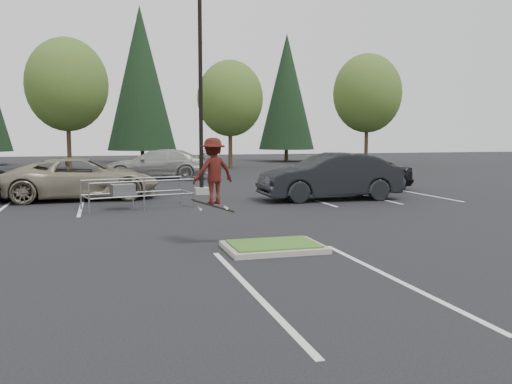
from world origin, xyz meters
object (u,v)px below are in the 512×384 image
object	(u,v)px
cart_corral	(126,190)
car_far_silver	(157,164)
decid_c	(230,101)
car_l_tan	(83,178)
car_r_charc	(330,176)
decid_b	(67,88)
decid_d	(367,96)
conif_c	(287,92)
conif_b	(141,78)
skateboarder	(213,172)
light_pole	(201,90)
car_r_black	(365,174)

from	to	relation	value
cart_corral	car_far_silver	xyz separation A→B (m)	(2.35, 12.90, 0.21)
decid_c	car_far_silver	size ratio (longest dim) A/B	1.37
car_l_tan	car_r_charc	size ratio (longest dim) A/B	1.07
car_r_charc	car_far_silver	bearing A→B (deg)	-154.19
decid_b	car_r_charc	world-z (taller)	decid_b
decid_d	conif_c	world-z (taller)	conif_c
conif_b	skateboarder	bearing A→B (deg)	-91.74
decid_b	car_far_silver	bearing A→B (deg)	-60.79
conif_c	car_l_tan	world-z (taller)	conif_c
conif_c	skateboarder	xyz separation A→B (m)	(-15.20, -38.50, -5.09)
skateboarder	car_l_tan	xyz separation A→B (m)	(-3.30, 10.50, -0.90)
conif_c	decid_b	bearing A→B (deg)	-155.86
light_pole	conif_c	xyz separation A→B (m)	(13.50, 27.50, 2.29)
decid_c	car_far_silver	bearing A→B (deg)	-125.98
car_far_silver	decid_d	bearing A→B (deg)	126.22
car_l_tan	car_far_silver	distance (m)	10.10
light_pole	decid_d	distance (m)	25.37
conif_b	car_r_charc	size ratio (longest dim) A/B	2.52
light_pole	decid_d	xyz separation A→B (m)	(17.49, 18.33, 1.35)
decid_b	decid_d	bearing A→B (deg)	-0.48
skateboarder	car_far_silver	world-z (taller)	skateboarder
decid_d	car_r_black	distance (m)	21.83
conif_b	car_r_black	xyz separation A→B (m)	(8.22, -29.00, -7.09)
decid_c	car_r_black	xyz separation A→B (m)	(2.23, -18.33, -4.49)
car_r_black	light_pole	bearing A→B (deg)	-94.31
decid_d	car_l_tan	xyz separation A→B (m)	(-22.49, -18.83, -5.06)
decid_c	conif_b	distance (m)	12.51
skateboarder	decid_c	bearing A→B (deg)	-120.34
decid_c	car_far_silver	xyz separation A→B (m)	(-6.56, -9.03, -4.37)
conif_c	car_l_tan	xyz separation A→B (m)	(-18.50, -28.00, -6.00)
light_pole	car_l_tan	distance (m)	6.25
decid_b	car_r_black	distance (m)	24.34
cart_corral	skateboarder	xyz separation A→B (m)	(1.72, -6.90, 1.08)
conif_c	skateboarder	bearing A→B (deg)	-111.54
car_l_tan	conif_b	bearing A→B (deg)	-10.41
conif_c	car_far_silver	distance (m)	24.44
cart_corral	car_l_tan	xyz separation A→B (m)	(-1.58, 3.60, 0.18)
cart_corral	car_far_silver	size ratio (longest dim) A/B	0.65
car_l_tan	car_r_charc	world-z (taller)	car_r_charc
conif_c	conif_b	bearing A→B (deg)	175.91
light_pole	conif_c	distance (m)	30.72
decid_b	car_r_black	bearing A→B (deg)	-53.22
decid_b	decid_c	world-z (taller)	decid_b
conif_c	car_r_charc	world-z (taller)	conif_c
conif_b	conif_c	world-z (taller)	conif_b
cart_corral	car_r_black	size ratio (longest dim) A/B	0.89
conif_c	skateboarder	world-z (taller)	conif_c
decid_d	cart_corral	bearing A→B (deg)	-132.99
car_l_tan	conif_c	bearing A→B (deg)	-35.04
car_l_tan	car_r_charc	bearing A→B (deg)	-108.27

